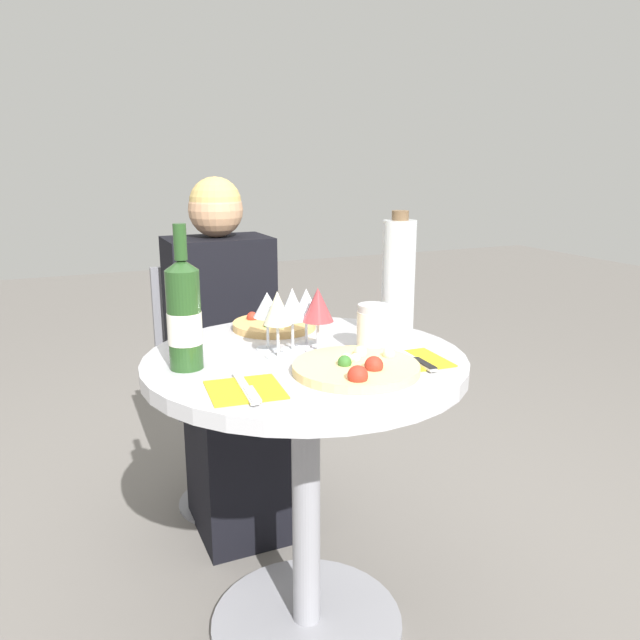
{
  "coord_description": "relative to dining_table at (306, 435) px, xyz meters",
  "views": [
    {
      "loc": [
        -0.55,
        -1.33,
        1.23
      ],
      "look_at": [
        0.02,
        -0.05,
        0.87
      ],
      "focal_mm": 35.0,
      "sensor_mm": 36.0,
      "label": 1
    }
  ],
  "objects": [
    {
      "name": "wine_glass_center",
      "position": [
        -0.01,
        0.05,
        0.32
      ],
      "size": [
        0.07,
        0.07,
        0.16
      ],
      "color": "silver",
      "rests_on": "dining_table"
    },
    {
      "name": "seated_diner",
      "position": [
        -0.02,
        0.62,
        -0.03
      ],
      "size": [
        0.34,
        0.47,
        1.18
      ],
      "rotation": [
        0.0,
        0.0,
        3.14
      ],
      "color": "black",
      "rests_on": "ground_plane"
    },
    {
      "name": "wine_glass_back_left",
      "position": [
        -0.06,
        0.09,
        0.32
      ],
      "size": [
        0.07,
        0.07,
        0.15
      ],
      "color": "silver",
      "rests_on": "dining_table"
    },
    {
      "name": "ground_plane",
      "position": [
        0.0,
        0.0,
        -0.56
      ],
      "size": [
        12.0,
        12.0,
        0.0
      ],
      "primitive_type": "plane",
      "color": "slate",
      "rests_on": "ground"
    },
    {
      "name": "wine_bottle",
      "position": [
        -0.28,
        0.02,
        0.33
      ],
      "size": [
        0.08,
        0.08,
        0.33
      ],
      "color": "#23471E",
      "rests_on": "dining_table"
    },
    {
      "name": "tall_carafe",
      "position": [
        0.28,
        0.04,
        0.37
      ],
      "size": [
        0.09,
        0.09,
        0.34
      ],
      "color": "silver",
      "rests_on": "dining_table"
    },
    {
      "name": "pizza_small_far",
      "position": [
        0.02,
        0.27,
        0.22
      ],
      "size": [
        0.23,
        0.23,
        0.05
      ],
      "color": "tan",
      "rests_on": "dining_table"
    },
    {
      "name": "wine_glass_back_right",
      "position": [
        0.04,
        0.09,
        0.32
      ],
      "size": [
        0.07,
        0.07,
        0.15
      ],
      "color": "silver",
      "rests_on": "dining_table"
    },
    {
      "name": "dining_table",
      "position": [
        0.0,
        0.0,
        0.0
      ],
      "size": [
        0.78,
        0.78,
        0.77
      ],
      "color": "gray",
      "rests_on": "ground_plane"
    },
    {
      "name": "sugar_shaker",
      "position": [
        0.17,
        -0.04,
        0.27
      ],
      "size": [
        0.08,
        0.08,
        0.12
      ],
      "color": "silver",
      "rests_on": "dining_table"
    },
    {
      "name": "wine_glass_front_left",
      "position": [
        -0.06,
        0.02,
        0.33
      ],
      "size": [
        0.07,
        0.07,
        0.16
      ],
      "color": "silver",
      "rests_on": "dining_table"
    },
    {
      "name": "place_setting_right",
      "position": [
        0.21,
        -0.15,
        0.21
      ],
      "size": [
        0.16,
        0.19,
        0.01
      ],
      "color": "yellow",
      "rests_on": "dining_table"
    },
    {
      "name": "wine_glass_front_right",
      "position": [
        0.04,
        0.02,
        0.33
      ],
      "size": [
        0.08,
        0.08,
        0.16
      ],
      "color": "silver",
      "rests_on": "dining_table"
    },
    {
      "name": "place_setting_left",
      "position": [
        -0.2,
        -0.17,
        0.21
      ],
      "size": [
        0.16,
        0.19,
        0.01
      ],
      "color": "yellow",
      "rests_on": "dining_table"
    },
    {
      "name": "chair_behind_diner",
      "position": [
        -0.02,
        0.77,
        -0.13
      ],
      "size": [
        0.39,
        0.39,
        0.86
      ],
      "rotation": [
        0.0,
        0.0,
        3.14
      ],
      "color": "slate",
      "rests_on": "ground_plane"
    },
    {
      "name": "pizza_large",
      "position": [
        0.06,
        -0.16,
        0.22
      ],
      "size": [
        0.28,
        0.28,
        0.05
      ],
      "color": "#E5C17F",
      "rests_on": "dining_table"
    }
  ]
}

